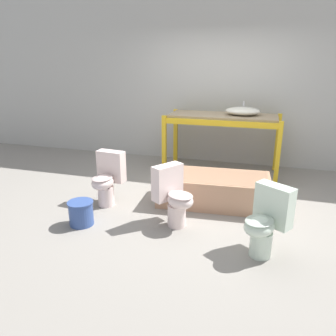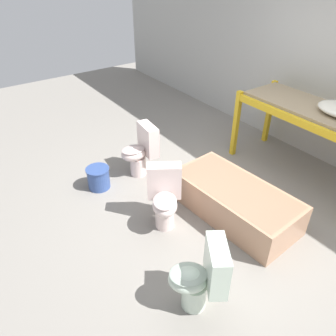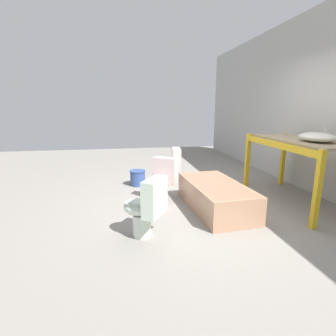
# 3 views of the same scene
# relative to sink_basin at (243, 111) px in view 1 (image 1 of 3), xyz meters

# --- Properties ---
(ground_plane) EXTENTS (12.00, 12.00, 0.00)m
(ground_plane) POSITION_rel_sink_basin_xyz_m (-0.48, -1.33, -1.10)
(ground_plane) COLOR gray
(warehouse_wall_rear) EXTENTS (10.80, 0.08, 3.20)m
(warehouse_wall_rear) POSITION_rel_sink_basin_xyz_m (-0.48, 0.61, 0.50)
(warehouse_wall_rear) COLOR #ADADA8
(warehouse_wall_rear) RESTS_ON ground_plane
(shelving_rack) EXTENTS (1.95, 0.82, 1.03)m
(shelving_rack) POSITION_rel_sink_basin_xyz_m (-0.32, -0.03, -0.22)
(shelving_rack) COLOR gold
(shelving_rack) RESTS_ON ground_plane
(sink_basin) EXTENTS (0.58, 0.44, 0.22)m
(sink_basin) POSITION_rel_sink_basin_xyz_m (0.00, 0.00, 0.00)
(sink_basin) COLOR silver
(sink_basin) RESTS_ON shelving_rack
(bathtub_main) EXTENTS (1.56, 0.83, 0.41)m
(bathtub_main) POSITION_rel_sink_basin_xyz_m (-0.23, -1.42, -0.86)
(bathtub_main) COLOR tan
(bathtub_main) RESTS_ON ground_plane
(toilet_near) EXTENTS (0.54, 0.58, 0.73)m
(toilet_near) POSITION_rel_sink_basin_xyz_m (0.47, -2.54, -0.72)
(toilet_near) COLOR silver
(toilet_near) RESTS_ON ground_plane
(toilet_far) EXTENTS (0.58, 0.54, 0.73)m
(toilet_far) POSITION_rel_sink_basin_xyz_m (-0.60, -2.18, -0.72)
(toilet_far) COLOR silver
(toilet_far) RESTS_ON ground_plane
(toilet_extra) EXTENTS (0.40, 0.52, 0.73)m
(toilet_extra) POSITION_rel_sink_basin_xyz_m (-1.64, -1.86, -0.72)
(toilet_extra) COLOR silver
(toilet_extra) RESTS_ON ground_plane
(bucket_white) EXTENTS (0.31, 0.31, 0.30)m
(bucket_white) POSITION_rel_sink_basin_xyz_m (-1.68, -2.51, -0.94)
(bucket_white) COLOR #334C8C
(bucket_white) RESTS_ON ground_plane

